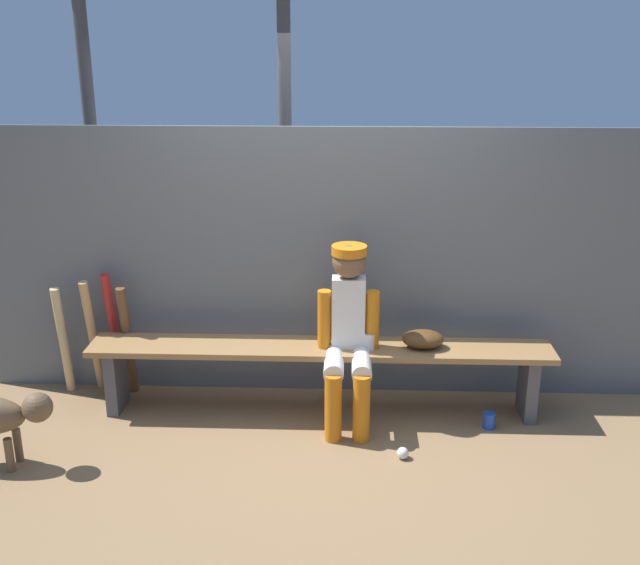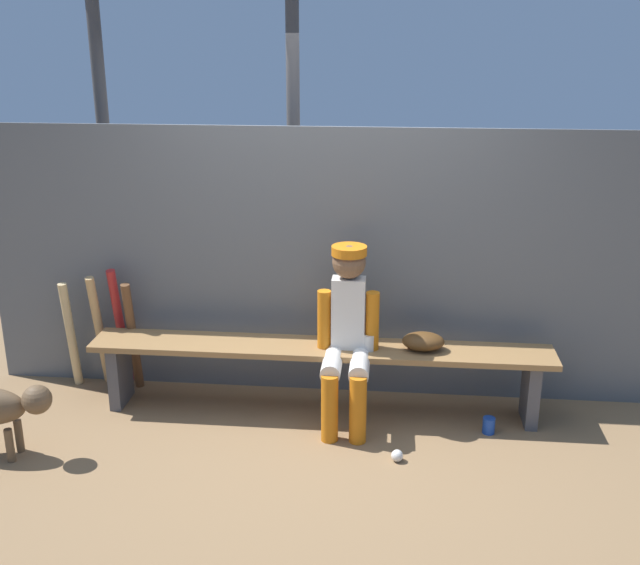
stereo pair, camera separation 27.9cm
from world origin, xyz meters
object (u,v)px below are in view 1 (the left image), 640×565
(dugout_bench, at_px, (320,359))
(cup_on_ground, at_px, (489,420))
(baseball_glove, at_px, (423,339))
(bat_wood_tan, at_px, (93,336))
(baseball, at_px, (403,453))
(cup_on_bench, at_px, (369,341))
(scoreboard, at_px, (189,11))
(bat_wood_dark, at_px, (128,341))
(bat_wood_natural, at_px, (63,340))
(player_seated, at_px, (348,330))
(bat_aluminum_red, at_px, (114,332))

(dugout_bench, height_order, cup_on_ground, dugout_bench)
(baseball_glove, distance_m, bat_wood_tan, 2.35)
(cup_on_ground, bearing_deg, baseball, -145.89)
(cup_on_bench, bearing_deg, dugout_bench, 173.20)
(bat_wood_tan, height_order, scoreboard, scoreboard)
(cup_on_bench, bearing_deg, bat_wood_dark, 171.92)
(bat_wood_dark, bearing_deg, bat_wood_natural, 177.36)
(baseball_glove, relative_size, cup_on_ground, 2.55)
(dugout_bench, distance_m, bat_wood_tan, 1.66)
(scoreboard, bearing_deg, dugout_bench, -46.08)
(cup_on_ground, bearing_deg, bat_wood_tan, 170.91)
(baseball, bearing_deg, cup_on_bench, 110.32)
(bat_wood_natural, xyz_separation_m, baseball, (2.39, -0.82, -0.37))
(baseball, xyz_separation_m, cup_on_ground, (0.60, 0.40, 0.02))
(bat_wood_dark, height_order, bat_wood_tan, bat_wood_tan)
(bat_wood_natural, relative_size, cup_on_ground, 7.40)
(bat_wood_tan, xyz_separation_m, scoreboard, (0.66, 0.76, 2.21))
(bat_wood_dark, relative_size, bat_wood_tan, 0.96)
(bat_wood_tan, bearing_deg, cup_on_bench, -8.52)
(dugout_bench, bearing_deg, baseball, -47.90)
(dugout_bench, relative_size, baseball_glove, 11.19)
(baseball_glove, height_order, bat_wood_natural, bat_wood_natural)
(cup_on_ground, xyz_separation_m, scoreboard, (-2.11, 1.21, 2.59))
(bat_wood_tan, bearing_deg, player_seated, -11.48)
(bat_wood_dark, distance_m, bat_aluminum_red, 0.15)
(baseball_glove, relative_size, bat_aluminum_red, 0.31)
(bat_aluminum_red, relative_size, scoreboard, 0.24)
(baseball_glove, relative_size, bat_wood_natural, 0.34)
(player_seated, xyz_separation_m, bat_wood_dark, (-1.57, 0.32, -0.24))
(dugout_bench, bearing_deg, cup_on_bench, -6.80)
(player_seated, distance_m, baseball_glove, 0.52)
(cup_on_bench, bearing_deg, bat_aluminum_red, 170.00)
(bat_aluminum_red, relative_size, cup_on_ground, 8.33)
(baseball_glove, xyz_separation_m, bat_wood_dark, (-2.07, 0.20, -0.13))
(baseball, bearing_deg, bat_wood_tan, 158.73)
(bat_aluminum_red, xyz_separation_m, scoreboard, (0.51, 0.74, 2.19))
(dugout_bench, bearing_deg, bat_wood_natural, 173.07)
(bat_wood_tan, xyz_separation_m, baseball, (2.18, -0.85, -0.40))
(player_seated, distance_m, cup_on_ground, 1.12)
(bat_wood_natural, relative_size, baseball, 11.01)
(player_seated, distance_m, scoreboard, 2.57)
(bat_aluminum_red, distance_m, cup_on_ground, 2.70)
(dugout_bench, height_order, baseball_glove, baseball_glove)
(bat_wood_tan, bearing_deg, bat_wood_dark, -11.27)
(player_seated, relative_size, bat_wood_natural, 1.47)
(dugout_bench, xyz_separation_m, player_seated, (0.19, -0.12, 0.27))
(dugout_bench, distance_m, player_seated, 0.35)
(bat_wood_tan, height_order, baseball, bat_wood_tan)
(scoreboard, bearing_deg, bat_wood_tan, -130.89)
(bat_wood_dark, xyz_separation_m, bat_wood_natural, (-0.47, 0.02, -0.01))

